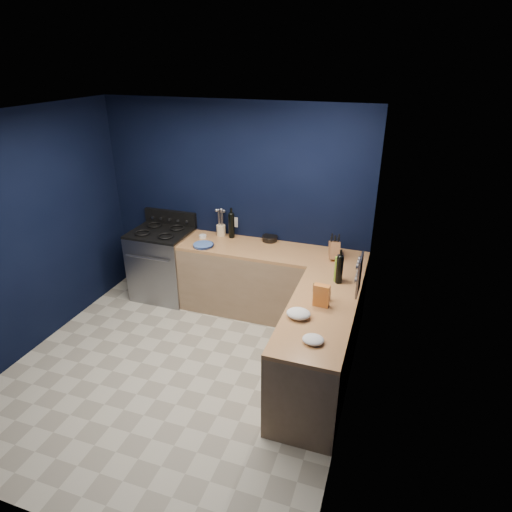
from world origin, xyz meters
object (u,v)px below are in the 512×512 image
at_px(utensil_crock, 221,230).
at_px(crouton_bag, 321,295).
at_px(gas_range, 163,265).
at_px(plate_stack, 203,245).
at_px(knife_block, 334,250).

bearing_deg(utensil_crock, crouton_bag, -39.70).
relative_size(gas_range, plate_stack, 3.74).
relative_size(utensil_crock, knife_block, 0.72).
distance_m(gas_range, utensil_crock, 0.96).
distance_m(utensil_crock, crouton_bag, 2.06).
height_order(gas_range, crouton_bag, crouton_bag).
height_order(gas_range, knife_block, knife_block).
relative_size(plate_stack, knife_block, 1.22).
distance_m(utensil_crock, knife_block, 1.53).
bearing_deg(crouton_bag, plate_stack, 155.10).
xyz_separation_m(utensil_crock, crouton_bag, (1.58, -1.31, 0.04)).
relative_size(gas_range, knife_block, 4.57).
bearing_deg(gas_range, plate_stack, -12.86).
bearing_deg(knife_block, gas_range, 163.92).
bearing_deg(crouton_bag, gas_range, 159.47).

